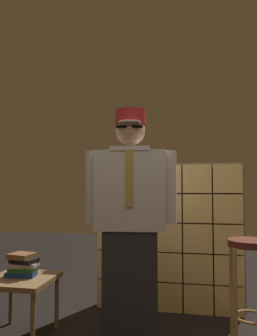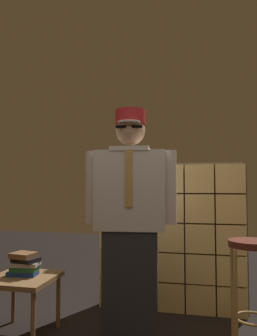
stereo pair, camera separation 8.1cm
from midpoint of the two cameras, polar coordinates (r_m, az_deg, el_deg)
glass_block_wall at (r=3.38m, az=6.18°, el=-11.84°), size 1.48×0.10×1.48m
standing_person at (r=2.63m, az=-0.55°, el=-9.09°), size 0.74×0.34×1.85m
bar_stool at (r=2.75m, az=19.72°, el=-16.05°), size 0.34×0.34×0.82m
side_table at (r=3.01m, az=-18.93°, el=-18.68°), size 0.52×0.52×0.48m
book_stack at (r=3.01m, az=-18.66°, el=-15.65°), size 0.27×0.20×0.19m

